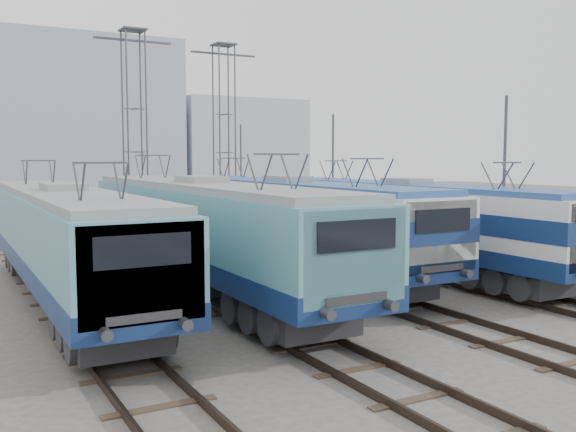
% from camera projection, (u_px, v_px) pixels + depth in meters
% --- Properties ---
extents(ground, '(160.00, 160.00, 0.00)m').
position_uv_depth(ground, '(343.00, 318.00, 18.75)').
color(ground, '#514C47').
extents(platform, '(4.00, 70.00, 0.30)m').
position_uv_depth(platform, '(428.00, 253.00, 30.60)').
color(platform, '#9E9E99').
rests_on(platform, ground).
extents(locomotive_far_left, '(2.84, 17.92, 3.37)m').
position_uv_depth(locomotive_far_left, '(66.00, 235.00, 20.29)').
color(locomotive_far_left, navy).
rests_on(locomotive_far_left, ground).
extents(locomotive_center_left, '(2.98, 18.81, 3.54)m').
position_uv_depth(locomotive_center_left, '(204.00, 226.00, 22.06)').
color(locomotive_center_left, navy).
rests_on(locomotive_center_left, ground).
extents(locomotive_center_right, '(2.89, 18.30, 3.44)m').
position_uv_depth(locomotive_center_right, '(290.00, 216.00, 25.99)').
color(locomotive_center_right, navy).
rests_on(locomotive_center_right, ground).
extents(locomotive_far_right, '(2.81, 17.77, 3.34)m').
position_uv_depth(locomotive_far_right, '(408.00, 216.00, 26.42)').
color(locomotive_far_right, navy).
rests_on(locomotive_far_right, ground).
extents(catenary_tower_west, '(4.50, 1.20, 12.00)m').
position_uv_depth(catenary_tower_west, '(135.00, 124.00, 37.37)').
color(catenary_tower_west, '#3F4247').
rests_on(catenary_tower_west, ground).
extents(catenary_tower_east, '(4.50, 1.20, 12.00)m').
position_uv_depth(catenary_tower_east, '(224.00, 128.00, 42.22)').
color(catenary_tower_east, '#3F4247').
rests_on(catenary_tower_east, ground).
extents(mast_front, '(0.12, 0.12, 7.00)m').
position_uv_depth(mast_front, '(504.00, 189.00, 24.29)').
color(mast_front, '#3F4247').
rests_on(mast_front, ground).
extents(mast_mid, '(0.12, 0.12, 7.00)m').
position_uv_depth(mast_mid, '(333.00, 179.00, 34.78)').
color(mast_mid, '#3F4247').
rests_on(mast_mid, ground).
extents(mast_rear, '(0.12, 0.12, 7.00)m').
position_uv_depth(mast_rear, '(241.00, 174.00, 45.26)').
color(mast_rear, '#3F4247').
rests_on(mast_rear, ground).
extents(safety_cone, '(0.33, 0.33, 0.59)m').
position_uv_depth(safety_cone, '(538.00, 262.00, 25.09)').
color(safety_cone, '#E44C00').
rests_on(safety_cone, platform).
extents(building_center, '(22.00, 14.00, 18.00)m').
position_uv_depth(building_center, '(75.00, 120.00, 74.02)').
color(building_center, '#8E9AAF').
rests_on(building_center, ground).
extents(building_east, '(16.00, 12.00, 12.00)m').
position_uv_depth(building_east, '(234.00, 147.00, 83.84)').
color(building_east, '#A1A8B4').
rests_on(building_east, ground).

